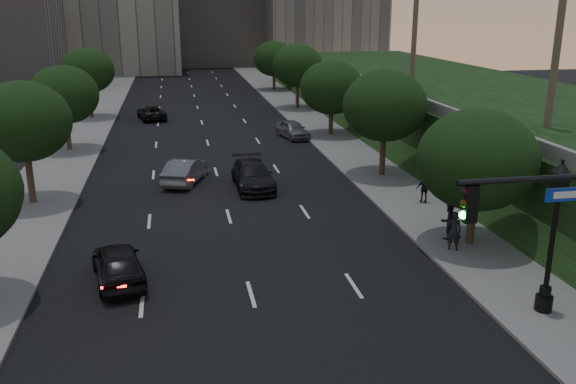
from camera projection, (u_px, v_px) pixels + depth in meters
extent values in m
plane|color=black|center=(272.00, 369.00, 18.15)|extent=(160.00, 160.00, 0.00)
cube|color=black|center=(209.00, 148.00, 46.35)|extent=(16.00, 140.00, 0.02)
cube|color=slate|center=(339.00, 142.00, 48.14)|extent=(4.50, 140.00, 0.15)
cube|color=slate|center=(68.00, 153.00, 44.52)|extent=(4.50, 140.00, 0.15)
cube|color=black|center=(491.00, 118.00, 47.77)|extent=(18.00, 90.00, 4.00)
cube|color=slate|center=(390.00, 90.00, 45.58)|extent=(0.35, 90.00, 0.70)
cylinder|color=#38281C|center=(472.00, 216.00, 27.07)|extent=(0.36, 0.36, 2.86)
ellipsoid|color=black|center=(477.00, 159.00, 26.31)|extent=(5.20, 5.20, 4.42)
cylinder|color=#38281C|center=(383.00, 152.00, 38.30)|extent=(0.36, 0.36, 3.21)
ellipsoid|color=black|center=(385.00, 106.00, 37.45)|extent=(5.20, 5.20, 4.42)
cylinder|color=#38281C|center=(331.00, 119.00, 50.57)|extent=(0.36, 0.36, 2.86)
ellipsoid|color=black|center=(332.00, 87.00, 49.81)|extent=(5.20, 5.20, 4.42)
cylinder|color=#38281C|center=(297.00, 94.00, 63.68)|extent=(0.36, 0.36, 3.21)
ellipsoid|color=black|center=(297.00, 65.00, 62.83)|extent=(5.20, 5.20, 4.42)
cylinder|color=#38281C|center=(274.00, 79.00, 77.83)|extent=(0.36, 0.36, 2.86)
ellipsoid|color=black|center=(274.00, 59.00, 77.07)|extent=(5.20, 5.20, 4.42)
cylinder|color=#38281C|center=(30.00, 176.00, 32.78)|extent=(0.36, 0.36, 3.26)
ellipsoid|color=black|center=(23.00, 121.00, 31.91)|extent=(5.00, 5.00, 4.25)
cylinder|color=#38281C|center=(68.00, 132.00, 45.03)|extent=(0.36, 0.36, 2.99)
ellipsoid|color=black|center=(64.00, 95.00, 44.24)|extent=(5.00, 5.00, 4.25)
cylinder|color=#38281C|center=(90.00, 102.00, 58.16)|extent=(0.36, 0.36, 3.26)
ellipsoid|color=black|center=(87.00, 70.00, 57.29)|extent=(5.00, 5.00, 4.25)
cylinder|color=#4C4233|center=(561.00, 14.00, 31.48)|extent=(0.40, 0.40, 12.00)
cylinder|color=black|center=(559.00, 178.00, 15.10)|extent=(5.40, 0.16, 0.16)
cube|color=black|center=(471.00, 204.00, 14.85)|extent=(0.32, 0.22, 0.95)
sphere|color=black|center=(465.00, 192.00, 14.73)|extent=(0.20, 0.20, 0.20)
sphere|color=#3F2B0A|center=(464.00, 203.00, 14.81)|extent=(0.20, 0.20, 0.20)
sphere|color=#19F24C|center=(463.00, 215.00, 14.90)|extent=(0.20, 0.20, 0.20)
cube|color=#0D37B1|center=(571.00, 194.00, 15.30)|extent=(1.40, 0.05, 0.35)
cylinder|color=black|center=(543.00, 305.00, 21.34)|extent=(0.60, 0.60, 0.70)
cylinder|color=black|center=(545.00, 292.00, 21.19)|extent=(0.40, 0.40, 0.40)
cylinder|color=black|center=(552.00, 240.00, 20.62)|extent=(0.18, 0.18, 3.60)
cube|color=black|center=(560.00, 182.00, 20.03)|extent=(0.42, 0.42, 0.70)
cone|color=black|center=(562.00, 167.00, 19.88)|extent=(0.64, 0.64, 0.35)
sphere|color=black|center=(563.00, 161.00, 19.82)|extent=(0.14, 0.14, 0.14)
imported|color=black|center=(118.00, 264.00, 23.76)|extent=(2.60, 4.68, 1.51)
imported|color=#56585E|center=(185.00, 171.00, 37.14)|extent=(3.09, 4.91, 1.53)
imported|color=black|center=(151.00, 113.00, 58.01)|extent=(3.13, 5.12, 1.32)
imported|color=black|center=(253.00, 175.00, 36.09)|extent=(2.28, 5.38, 1.55)
imported|color=slate|center=(293.00, 129.00, 49.84)|extent=(2.59, 4.50, 1.44)
imported|color=black|center=(454.00, 231.00, 26.46)|extent=(0.75, 0.63, 1.75)
imported|color=black|center=(448.00, 221.00, 27.74)|extent=(0.98, 0.85, 1.72)
imported|color=black|center=(425.00, 189.00, 32.93)|extent=(0.96, 0.57, 1.54)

